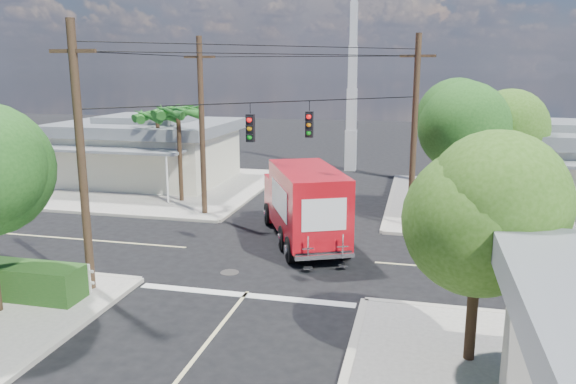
% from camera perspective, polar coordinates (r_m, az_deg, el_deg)
% --- Properties ---
extents(ground, '(120.00, 120.00, 0.00)m').
position_cam_1_polar(ground, '(23.13, -1.15, -6.38)').
color(ground, black).
rests_on(ground, ground).
extents(sidewalk_ne, '(14.12, 14.12, 0.14)m').
position_cam_1_polar(sidewalk_ne, '(33.34, 22.28, -1.29)').
color(sidewalk_ne, gray).
rests_on(sidewalk_ne, ground).
extents(sidewalk_nw, '(14.12, 14.12, 0.14)m').
position_cam_1_polar(sidewalk_nw, '(36.76, -13.42, 0.54)').
color(sidewalk_nw, gray).
rests_on(sidewalk_nw, ground).
extents(road_markings, '(32.00, 32.00, 0.01)m').
position_cam_1_polar(road_markings, '(21.79, -2.13, -7.59)').
color(road_markings, beige).
rests_on(road_markings, ground).
extents(building_ne, '(11.80, 10.20, 4.50)m').
position_cam_1_polar(building_ne, '(34.26, 25.00, 2.67)').
color(building_ne, beige).
rests_on(building_ne, sidewalk_ne).
extents(building_nw, '(10.80, 10.20, 4.30)m').
position_cam_1_polar(building_nw, '(38.29, -14.03, 4.25)').
color(building_nw, beige).
rests_on(building_nw, sidewalk_nw).
extents(radio_tower, '(0.80, 0.80, 17.00)m').
position_cam_1_polar(radio_tower, '(41.52, 6.53, 9.90)').
color(radio_tower, silver).
rests_on(radio_tower, ground).
extents(tree_ne_front, '(4.21, 4.14, 6.66)m').
position_cam_1_polar(tree_ne_front, '(28.12, 16.88, 6.43)').
color(tree_ne_front, '#422D1C').
rests_on(tree_ne_front, sidewalk_ne).
extents(tree_ne_back, '(3.77, 3.66, 5.82)m').
position_cam_1_polar(tree_ne_back, '(30.62, 21.46, 5.47)').
color(tree_ne_back, '#422D1C').
rests_on(tree_ne_back, sidewalk_ne).
extents(tree_se, '(3.67, 3.54, 5.62)m').
position_cam_1_polar(tree_se, '(14.43, 18.94, -2.02)').
color(tree_se, '#422D1C').
rests_on(tree_se, sidewalk_se).
extents(palm_nw_front, '(3.01, 3.08, 5.59)m').
position_cam_1_polar(palm_nw_front, '(31.58, -11.10, 7.85)').
color(palm_nw_front, '#422D1C').
rests_on(palm_nw_front, sidewalk_nw).
extents(palm_nw_back, '(3.01, 3.08, 5.19)m').
position_cam_1_polar(palm_nw_back, '(33.82, -13.14, 7.42)').
color(palm_nw_back, '#422D1C').
rests_on(palm_nw_back, sidewalk_nw).
extents(utility_poles, '(12.00, 10.68, 9.00)m').
position_cam_1_polar(utility_poles, '(24.02, -3.92, 5.76)').
color(utility_poles, '#473321').
rests_on(utility_poles, ground).
extents(picket_fence, '(5.94, 0.06, 1.00)m').
position_cam_1_polar(picket_fence, '(21.59, -25.87, -7.18)').
color(picket_fence, silver).
rests_on(picket_fence, sidewalk_sw).
extents(vending_boxes, '(1.90, 0.50, 1.10)m').
position_cam_1_polar(vending_boxes, '(28.23, 14.99, -1.85)').
color(vending_boxes, '#A91B0E').
rests_on(vending_boxes, sidewalk_ne).
extents(delivery_truck, '(5.25, 8.00, 3.36)m').
position_cam_1_polar(delivery_truck, '(24.43, 1.61, -1.18)').
color(delivery_truck, black).
rests_on(delivery_truck, ground).
extents(parked_car, '(5.84, 3.55, 1.52)m').
position_cam_1_polar(parked_car, '(25.75, 22.97, -3.66)').
color(parked_car, silver).
rests_on(parked_car, ground).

